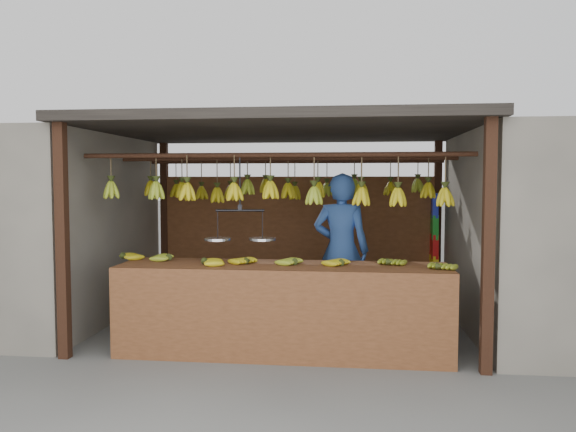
# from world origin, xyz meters

# --- Properties ---
(ground) EXTENTS (80.00, 80.00, 0.00)m
(ground) POSITION_xyz_m (0.00, 0.00, 0.00)
(ground) COLOR #5B5B57
(stall) EXTENTS (4.30, 3.30, 2.40)m
(stall) POSITION_xyz_m (0.00, 0.33, 1.97)
(stall) COLOR black
(stall) RESTS_ON ground
(neighbor_left) EXTENTS (3.00, 3.00, 2.30)m
(neighbor_left) POSITION_xyz_m (-3.60, 0.00, 1.15)
(neighbor_left) COLOR slate
(neighbor_left) RESTS_ON ground
(counter) EXTENTS (3.53, 0.75, 0.96)m
(counter) POSITION_xyz_m (0.10, -1.22, 0.70)
(counter) COLOR brown
(counter) RESTS_ON ground
(hanging_bananas) EXTENTS (3.60, 2.22, 0.39)m
(hanging_bananas) POSITION_xyz_m (0.00, -0.00, 1.62)
(hanging_bananas) COLOR #92A523
(hanging_bananas) RESTS_ON ground
(balance_scale) EXTENTS (0.72, 0.33, 0.87)m
(balance_scale) POSITION_xyz_m (-0.35, -1.00, 1.19)
(balance_scale) COLOR black
(balance_scale) RESTS_ON ground
(vendor) EXTENTS (0.72, 0.52, 1.83)m
(vendor) POSITION_xyz_m (0.67, 0.04, 0.91)
(vendor) COLOR #3359A5
(vendor) RESTS_ON ground
(bag_bundles) EXTENTS (0.08, 0.26, 1.21)m
(bag_bundles) POSITION_xyz_m (1.94, 1.35, 0.96)
(bag_bundles) COLOR #1426BF
(bag_bundles) RESTS_ON ground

